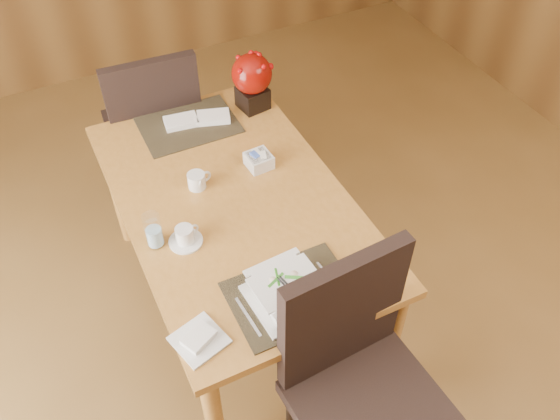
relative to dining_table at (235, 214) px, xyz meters
name	(u,v)px	position (x,y,z in m)	size (l,w,h in m)	color
ground	(295,402)	(0.00, -0.60, -0.65)	(6.00, 6.00, 0.00)	brown
dining_table	(235,214)	(0.00, 0.00, 0.00)	(0.90, 1.50, 0.75)	#B47832
placemat_near	(293,295)	(0.00, -0.55, 0.10)	(0.45, 0.33, 0.01)	black
placemat_far	(189,125)	(0.00, 0.55, 0.10)	(0.45, 0.33, 0.01)	black
soup_setting	(287,291)	(-0.03, -0.56, 0.15)	(0.28, 0.28, 0.10)	silver
coffee_cup	(185,236)	(-0.26, -0.14, 0.13)	(0.13, 0.13, 0.08)	silver
water_glass	(153,231)	(-0.37, -0.10, 0.18)	(0.07, 0.07, 0.16)	white
creamer_jug	(197,181)	(-0.11, 0.13, 0.13)	(0.10, 0.10, 0.07)	silver
sugar_caddy	(259,161)	(0.18, 0.14, 0.13)	(0.11, 0.11, 0.06)	silver
berry_decor	(252,79)	(0.34, 0.55, 0.26)	(0.20, 0.20, 0.29)	black
napkins_far	(200,119)	(0.06, 0.55, 0.12)	(0.31, 0.11, 0.03)	white
bread_plate	(199,340)	(-0.37, -0.58, 0.10)	(0.16, 0.16, 0.01)	silver
near_chair	(359,374)	(0.11, -0.86, -0.04)	(0.53, 0.54, 1.08)	black
far_chair	(155,124)	(-0.10, 0.86, -0.08)	(0.50, 0.51, 1.02)	black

